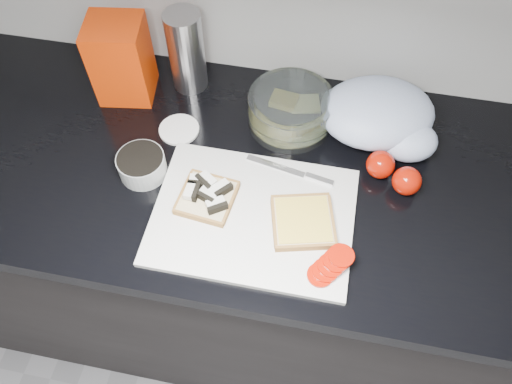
% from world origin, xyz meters
% --- Properties ---
extents(base_cabinet, '(3.50, 0.60, 0.86)m').
position_xyz_m(base_cabinet, '(0.00, 1.20, 0.43)').
color(base_cabinet, black).
rests_on(base_cabinet, ground).
extents(countertop, '(3.50, 0.64, 0.04)m').
position_xyz_m(countertop, '(0.00, 1.20, 0.88)').
color(countertop, black).
rests_on(countertop, base_cabinet).
extents(cutting_board, '(0.40, 0.30, 0.01)m').
position_xyz_m(cutting_board, '(-0.02, 1.07, 0.91)').
color(cutting_board, silver).
rests_on(cutting_board, countertop).
extents(bread_left, '(0.12, 0.12, 0.03)m').
position_xyz_m(bread_left, '(-0.12, 1.09, 0.92)').
color(bread_left, '#C8BA8D').
rests_on(bread_left, cutting_board).
extents(bread_right, '(0.15, 0.15, 0.02)m').
position_xyz_m(bread_right, '(0.08, 1.07, 0.92)').
color(bread_right, '#C8BA8D').
rests_on(bread_right, cutting_board).
extents(tomato_slices, '(0.10, 0.10, 0.02)m').
position_xyz_m(tomato_slices, '(0.15, 0.99, 0.92)').
color(tomato_slices, '#A31203').
rests_on(tomato_slices, cutting_board).
extents(knife, '(0.19, 0.05, 0.01)m').
position_xyz_m(knife, '(0.06, 1.19, 0.91)').
color(knife, silver).
rests_on(knife, cutting_board).
extents(seed_tub, '(0.10, 0.10, 0.05)m').
position_xyz_m(seed_tub, '(-0.27, 1.14, 0.93)').
color(seed_tub, gray).
rests_on(seed_tub, countertop).
extents(tub_lid, '(0.09, 0.09, 0.01)m').
position_xyz_m(tub_lid, '(-0.23, 1.27, 0.90)').
color(tub_lid, white).
rests_on(tub_lid, countertop).
extents(glass_bowl, '(0.19, 0.19, 0.08)m').
position_xyz_m(glass_bowl, '(0.01, 1.34, 0.94)').
color(glass_bowl, silver).
rests_on(glass_bowl, countertop).
extents(bread_bag, '(0.14, 0.13, 0.19)m').
position_xyz_m(bread_bag, '(-0.38, 1.37, 1.00)').
color(bread_bag, red).
rests_on(bread_bag, countertop).
extents(steel_canister, '(0.08, 0.08, 0.20)m').
position_xyz_m(steel_canister, '(-0.24, 1.42, 1.00)').
color(steel_canister, '#A9A9AE').
rests_on(steel_canister, countertop).
extents(grocery_bag, '(0.29, 0.25, 0.11)m').
position_xyz_m(grocery_bag, '(0.21, 1.35, 0.95)').
color(grocery_bag, silver).
rests_on(grocery_bag, countertop).
extents(whole_tomatoes, '(0.12, 0.09, 0.06)m').
position_xyz_m(whole_tomatoes, '(0.25, 1.22, 0.93)').
color(whole_tomatoes, '#A31203').
rests_on(whole_tomatoes, countertop).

